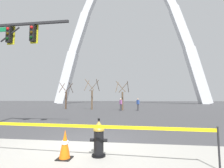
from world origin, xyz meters
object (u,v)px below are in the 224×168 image
fire_hydrant (99,138)px  monument_arch (128,35)px  traffic_signal_gantry (4,52)px  pedestrian_walking_left (121,104)px  pedestrian_standing_center (138,104)px  traffic_cone_by_hydrant (65,145)px

fire_hydrant → monument_arch: size_ratio=0.02×
traffic_signal_gantry → pedestrian_walking_left: bearing=68.1°
traffic_signal_gantry → monument_arch: (5.40, 45.78, 19.00)m
monument_arch → pedestrian_standing_center: 38.91m
traffic_cone_by_hydrant → traffic_signal_gantry: size_ratio=0.12×
traffic_cone_by_hydrant → monument_arch: (0.12, 49.61, 22.71)m
traffic_cone_by_hydrant → pedestrian_walking_left: 17.13m
traffic_signal_gantry → monument_arch: 49.86m
fire_hydrant → pedestrian_standing_center: bearing=85.2°
pedestrian_standing_center → fire_hydrant: bearing=-94.8°
fire_hydrant → pedestrian_walking_left: (-0.75, 16.81, 0.35)m
monument_arch → pedestrian_walking_left: bearing=-90.1°
traffic_signal_gantry → pedestrian_walking_left: 14.68m
fire_hydrant → monument_arch: bearing=90.8°
fire_hydrant → traffic_cone_by_hydrant: (-0.81, -0.31, -0.11)m
fire_hydrant → pedestrian_walking_left: bearing=92.6°
traffic_cone_by_hydrant → pedestrian_standing_center: size_ratio=0.46×
traffic_signal_gantry → pedestrian_walking_left: (5.34, 13.28, -3.25)m
monument_arch → traffic_cone_by_hydrant: bearing=-90.1°
traffic_cone_by_hydrant → monument_arch: size_ratio=0.01×
fire_hydrant → monument_arch: 54.25m
fire_hydrant → pedestrian_standing_center: size_ratio=0.62×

